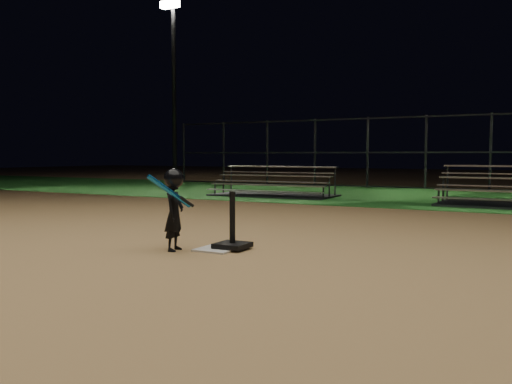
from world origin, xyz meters
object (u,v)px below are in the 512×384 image
home_plate (217,249)px  light_pole_left (173,75)px  bleacher_left (273,190)px  batting_tee (232,238)px  child_batter (174,207)px

home_plate → light_pole_left: size_ratio=0.05×
bleacher_left → light_pole_left: 12.26m
batting_tee → home_plate: bearing=-139.2°
child_batter → bleacher_left: 8.61m
bleacher_left → light_pole_left: size_ratio=0.42×
batting_tee → child_batter: 0.80m
bleacher_left → light_pole_left: light_pole_left is taller
home_plate → light_pole_left: light_pole_left is taller
home_plate → batting_tee: (0.15, 0.13, 0.13)m
home_plate → child_batter: size_ratio=0.45×
child_batter → batting_tee: bearing=-69.2°
home_plate → batting_tee: bearing=40.8°
home_plate → bleacher_left: (-3.18, 7.89, 0.16)m
home_plate → bleacher_left: bleacher_left is taller
batting_tee → bleacher_left: 8.44m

